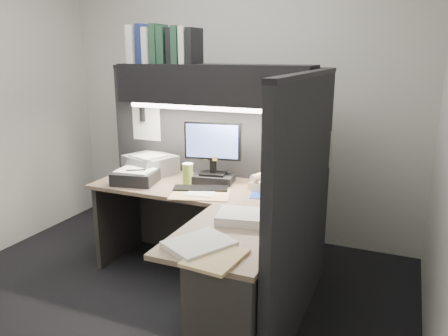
% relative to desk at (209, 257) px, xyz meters
% --- Properties ---
extents(floor, '(3.50, 3.50, 0.00)m').
position_rel_desk_xyz_m(floor, '(-0.43, 0.00, -0.44)').
color(floor, black).
rests_on(floor, ground).
extents(wall_back, '(3.50, 0.04, 2.70)m').
position_rel_desk_xyz_m(wall_back, '(-0.43, 1.50, 0.91)').
color(wall_back, beige).
rests_on(wall_back, floor).
extents(partition_back, '(1.90, 0.06, 1.60)m').
position_rel_desk_xyz_m(partition_back, '(-0.40, 0.93, 0.36)').
color(partition_back, black).
rests_on(partition_back, floor).
extents(partition_right, '(0.06, 1.50, 1.60)m').
position_rel_desk_xyz_m(partition_right, '(0.55, 0.18, 0.36)').
color(partition_right, black).
rests_on(partition_right, floor).
extents(desk, '(1.70, 1.53, 0.73)m').
position_rel_desk_xyz_m(desk, '(0.00, 0.00, 0.00)').
color(desk, '#7C604F').
rests_on(desk, floor).
extents(overhead_shelf, '(1.55, 0.34, 0.30)m').
position_rel_desk_xyz_m(overhead_shelf, '(-0.30, 0.75, 1.06)').
color(overhead_shelf, black).
rests_on(overhead_shelf, partition_back).
extents(task_light_tube, '(1.32, 0.04, 0.04)m').
position_rel_desk_xyz_m(task_light_tube, '(-0.30, 0.61, 0.89)').
color(task_light_tube, white).
rests_on(task_light_tube, overhead_shelf).
extents(monitor, '(0.45, 0.25, 0.49)m').
position_rel_desk_xyz_m(monitor, '(-0.28, 0.69, 0.48)').
color(monitor, black).
rests_on(monitor, desk).
extents(keyboard, '(0.43, 0.27, 0.02)m').
position_rel_desk_xyz_m(keyboard, '(-0.29, 0.47, 0.30)').
color(keyboard, black).
rests_on(keyboard, desk).
extents(mousepad, '(0.27, 0.25, 0.00)m').
position_rel_desk_xyz_m(mousepad, '(0.22, 0.55, 0.29)').
color(mousepad, navy).
rests_on(mousepad, desk).
extents(mouse, '(0.08, 0.11, 0.04)m').
position_rel_desk_xyz_m(mouse, '(0.22, 0.57, 0.31)').
color(mouse, black).
rests_on(mouse, mousepad).
extents(telephone, '(0.32, 0.32, 0.10)m').
position_rel_desk_xyz_m(telephone, '(0.20, 0.68, 0.34)').
color(telephone, beige).
rests_on(telephone, desk).
extents(coffee_cup, '(0.09, 0.09, 0.15)m').
position_rel_desk_xyz_m(coffee_cup, '(-0.45, 0.58, 0.36)').
color(coffee_cup, '#B3BB4B').
rests_on(coffee_cup, desk).
extents(printer, '(0.48, 0.44, 0.16)m').
position_rel_desk_xyz_m(printer, '(-0.89, 0.73, 0.36)').
color(printer, gray).
rests_on(printer, desk).
extents(notebook_stack, '(0.37, 0.33, 0.10)m').
position_rel_desk_xyz_m(notebook_stack, '(-0.84, 0.43, 0.34)').
color(notebook_stack, black).
rests_on(notebook_stack, desk).
extents(open_folder, '(0.49, 0.39, 0.01)m').
position_rel_desk_xyz_m(open_folder, '(-0.24, 0.36, 0.29)').
color(open_folder, '#D6B578').
rests_on(open_folder, desk).
extents(paper_stack_a, '(0.33, 0.30, 0.06)m').
position_rel_desk_xyz_m(paper_stack_a, '(0.22, 0.00, 0.31)').
color(paper_stack_a, white).
rests_on(paper_stack_a, desk).
extents(paper_stack_b, '(0.39, 0.42, 0.03)m').
position_rel_desk_xyz_m(paper_stack_b, '(0.15, -0.43, 0.30)').
color(paper_stack_b, white).
rests_on(paper_stack_b, desk).
extents(manila_stack, '(0.27, 0.33, 0.02)m').
position_rel_desk_xyz_m(manila_stack, '(0.28, -0.53, 0.30)').
color(manila_stack, '#D6B578').
rests_on(manila_stack, desk).
extents(binder_row, '(0.57, 0.25, 0.30)m').
position_rel_desk_xyz_m(binder_row, '(-0.73, 0.75, 1.35)').
color(binder_row, silver).
rests_on(binder_row, overhead_shelf).
extents(pinned_papers, '(1.76, 1.31, 0.51)m').
position_rel_desk_xyz_m(pinned_papers, '(-0.00, 0.56, 0.61)').
color(pinned_papers, white).
rests_on(pinned_papers, partition_back).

